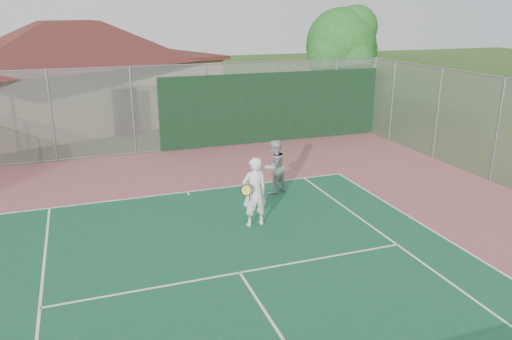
{
  "coord_description": "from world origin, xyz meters",
  "views": [
    {
      "loc": [
        -2.97,
        -2.99,
        5.58
      ],
      "look_at": [
        1.33,
        9.03,
        1.48
      ],
      "focal_mm": 35.0,
      "sensor_mm": 36.0,
      "label": 1
    }
  ],
  "objects_px": {
    "player_white_front": "(255,192)",
    "player_grey_back": "(274,167)",
    "clubhouse": "(73,62)",
    "tree": "(343,46)"
  },
  "relations": [
    {
      "from": "player_white_front",
      "to": "player_grey_back",
      "type": "bearing_deg",
      "value": -126.18
    },
    {
      "from": "tree",
      "to": "player_grey_back",
      "type": "distance_m",
      "value": 12.28
    },
    {
      "from": "tree",
      "to": "player_white_front",
      "type": "distance_m",
      "value": 14.79
    },
    {
      "from": "player_white_front",
      "to": "tree",
      "type": "bearing_deg",
      "value": -130.49
    },
    {
      "from": "clubhouse",
      "to": "tree",
      "type": "distance_m",
      "value": 13.77
    },
    {
      "from": "clubhouse",
      "to": "player_grey_back",
      "type": "distance_m",
      "value": 14.8
    },
    {
      "from": "clubhouse",
      "to": "player_white_front",
      "type": "height_order",
      "value": "clubhouse"
    },
    {
      "from": "clubhouse",
      "to": "player_grey_back",
      "type": "relative_size",
      "value": 9.49
    },
    {
      "from": "clubhouse",
      "to": "player_white_front",
      "type": "relative_size",
      "value": 8.54
    },
    {
      "from": "clubhouse",
      "to": "tree",
      "type": "bearing_deg",
      "value": -37.04
    }
  ]
}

